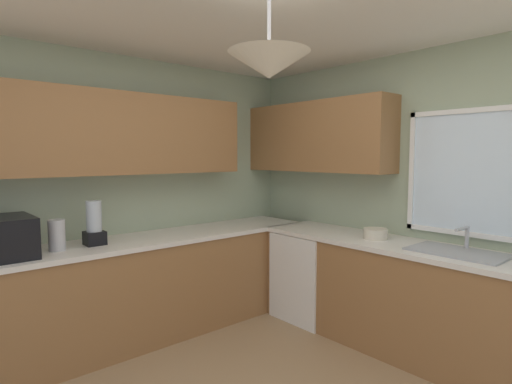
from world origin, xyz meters
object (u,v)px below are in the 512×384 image
at_px(bowl, 375,234).
at_px(kettle, 57,235).
at_px(dishwasher, 312,275).
at_px(blender_appliance, 94,225).
at_px(sink_assembly, 458,252).
at_px(microwave, 4,237).

bearing_deg(bowl, kettle, -121.09).
bearing_deg(dishwasher, kettle, -106.33).
bearing_deg(blender_appliance, kettle, -86.05).
height_order(sink_assembly, blender_appliance, blender_appliance).
xyz_separation_m(sink_assembly, bowl, (-0.70, -0.01, 0.03)).
relative_size(kettle, bowl, 1.17).
bearing_deg(blender_appliance, sink_assembly, 43.28).
bearing_deg(microwave, kettle, 86.64).
height_order(dishwasher, sink_assembly, sink_assembly).
bearing_deg(bowl, sink_assembly, 0.48).
relative_size(microwave, blender_appliance, 1.33).
bearing_deg(sink_assembly, kettle, -132.45).
bearing_deg(dishwasher, microwave, -104.65).
xyz_separation_m(sink_assembly, blender_appliance, (-2.05, -1.93, 0.15)).
height_order(sink_assembly, bowl, sink_assembly).
bearing_deg(bowl, dishwasher, -177.53).
distance_m(dishwasher, kettle, 2.35).
relative_size(dishwasher, blender_appliance, 2.36).
height_order(kettle, bowl, kettle).
xyz_separation_m(dishwasher, microwave, (-0.66, -2.53, 0.61)).
distance_m(sink_assembly, blender_appliance, 2.82).
height_order(dishwasher, microwave, microwave).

